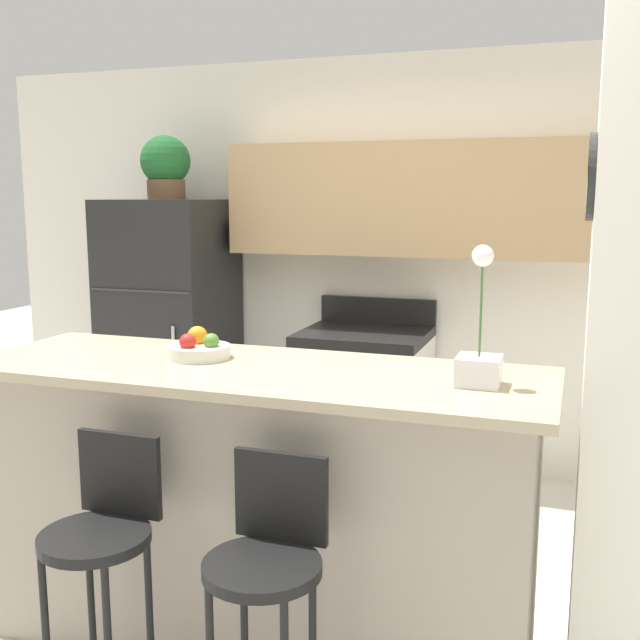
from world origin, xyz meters
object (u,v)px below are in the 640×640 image
at_px(orchid_vase, 479,354).
at_px(refrigerator, 171,331).
at_px(bar_stool_right, 267,568).
at_px(potted_plant_on_fridge, 165,166).
at_px(bar_stool_left, 102,539).
at_px(stove_range, 364,404).
at_px(fruit_bowl, 199,348).

bearing_deg(orchid_vase, refrigerator, 141.18).
bearing_deg(bar_stool_right, potted_plant_on_fridge, 125.76).
xyz_separation_m(bar_stool_left, bar_stool_right, (0.57, 0.00, 0.00)).
distance_m(refrigerator, stove_range, 1.35).
xyz_separation_m(bar_stool_right, potted_plant_on_fridge, (-1.66, 2.30, 1.26)).
relative_size(refrigerator, orchid_vase, 3.64).
distance_m(stove_range, potted_plant_on_fridge, 1.92).
bearing_deg(refrigerator, potted_plant_on_fridge, 116.62).
xyz_separation_m(bar_stool_right, fruit_bowl, (-0.54, 0.62, 0.50)).
distance_m(refrigerator, bar_stool_right, 2.85).
distance_m(refrigerator, orchid_vase, 2.83).
relative_size(stove_range, orchid_vase, 2.32).
bearing_deg(fruit_bowl, orchid_vase, -3.73).
bearing_deg(stove_range, fruit_bowl, -95.75).
height_order(bar_stool_right, potted_plant_on_fridge, potted_plant_on_fridge).
relative_size(bar_stool_right, orchid_vase, 2.05).
distance_m(refrigerator, bar_stool_left, 2.56).
relative_size(refrigerator, bar_stool_left, 1.78).
bearing_deg(fruit_bowl, bar_stool_left, -92.78).
distance_m(refrigerator, fruit_bowl, 2.05).
height_order(refrigerator, bar_stool_left, refrigerator).
height_order(stove_range, orchid_vase, orchid_vase).
height_order(refrigerator, stove_range, refrigerator).
bearing_deg(fruit_bowl, refrigerator, 123.53).
distance_m(bar_stool_left, fruit_bowl, 0.80).
height_order(stove_range, bar_stool_left, stove_range).
distance_m(refrigerator, potted_plant_on_fridge, 1.05).
bearing_deg(stove_range, orchid_vase, -63.48).
relative_size(stove_range, bar_stool_left, 1.13).
bearing_deg(fruit_bowl, stove_range, 84.25).
xyz_separation_m(refrigerator, bar_stool_right, (1.66, -2.30, -0.21)).
xyz_separation_m(refrigerator, bar_stool_left, (1.09, -2.30, -0.21)).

